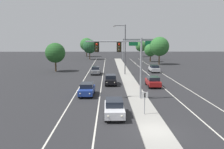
% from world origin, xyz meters
% --- Properties ---
extents(ground_plane, '(260.00, 260.00, 0.00)m').
position_xyz_m(ground_plane, '(0.00, 0.00, 0.00)').
color(ground_plane, '#28282B').
extents(median_island, '(2.40, 110.00, 0.15)m').
position_xyz_m(median_island, '(0.00, 18.00, 0.07)').
color(median_island, '#9E9B93').
rests_on(median_island, ground).
extents(lane_stripe_oncoming_center, '(0.14, 100.00, 0.01)m').
position_xyz_m(lane_stripe_oncoming_center, '(-4.70, 25.00, 0.00)').
color(lane_stripe_oncoming_center, silver).
rests_on(lane_stripe_oncoming_center, ground).
extents(lane_stripe_receding_center, '(0.14, 100.00, 0.01)m').
position_xyz_m(lane_stripe_receding_center, '(4.70, 25.00, 0.00)').
color(lane_stripe_receding_center, silver).
rests_on(lane_stripe_receding_center, ground).
extents(edge_stripe_left, '(0.14, 100.00, 0.01)m').
position_xyz_m(edge_stripe_left, '(-8.00, 25.00, 0.00)').
color(edge_stripe_left, silver).
rests_on(edge_stripe_left, ground).
extents(edge_stripe_right, '(0.14, 100.00, 0.01)m').
position_xyz_m(edge_stripe_right, '(8.00, 25.00, 0.00)').
color(edge_stripe_right, silver).
rests_on(edge_stripe_right, ground).
extents(overhead_signal_mast, '(6.65, 0.44, 7.20)m').
position_xyz_m(overhead_signal_mast, '(-1.79, 10.58, 5.28)').
color(overhead_signal_mast, gray).
rests_on(overhead_signal_mast, median_island).
extents(median_sign_post, '(0.60, 0.10, 2.20)m').
position_xyz_m(median_sign_post, '(-0.21, 4.24, 1.59)').
color(median_sign_post, gray).
rests_on(median_sign_post, median_island).
extents(street_lamp_median, '(2.58, 0.28, 10.00)m').
position_xyz_m(street_lamp_median, '(-0.39, 31.34, 5.79)').
color(street_lamp_median, '#4C4C51').
rests_on(street_lamp_median, median_island).
extents(car_oncoming_white, '(1.85, 4.48, 1.58)m').
position_xyz_m(car_oncoming_white, '(-3.09, 4.13, 0.82)').
color(car_oncoming_white, silver).
rests_on(car_oncoming_white, ground).
extents(car_oncoming_blue, '(1.91, 4.51, 1.58)m').
position_xyz_m(car_oncoming_blue, '(-6.39, 12.90, 0.82)').
color(car_oncoming_blue, navy).
rests_on(car_oncoming_blue, ground).
extents(car_oncoming_black, '(1.84, 4.48, 1.58)m').
position_xyz_m(car_oncoming_black, '(-3.23, 20.49, 0.82)').
color(car_oncoming_black, black).
rests_on(car_oncoming_black, ground).
extents(car_oncoming_grey, '(1.86, 4.49, 1.58)m').
position_xyz_m(car_oncoming_grey, '(-6.22, 32.38, 0.82)').
color(car_oncoming_grey, slate).
rests_on(car_oncoming_grey, ground).
extents(car_receding_red, '(1.83, 4.47, 1.58)m').
position_xyz_m(car_receding_red, '(3.24, 18.58, 0.82)').
color(car_receding_red, maroon).
rests_on(car_receding_red, ground).
extents(car_receding_silver, '(1.89, 4.50, 1.58)m').
position_xyz_m(car_receding_silver, '(6.61, 35.43, 0.82)').
color(car_receding_silver, '#B7B7BC').
rests_on(car_receding_silver, ground).
extents(highway_sign_gantry, '(13.28, 0.42, 7.50)m').
position_xyz_m(highway_sign_gantry, '(8.20, 68.11, 6.16)').
color(highway_sign_gantry, gray).
rests_on(highway_sign_gantry, ground).
extents(tree_far_left_c, '(5.49, 5.49, 7.95)m').
position_xyz_m(tree_far_left_c, '(-12.71, 85.83, 5.19)').
color(tree_far_left_c, '#4C3823').
rests_on(tree_far_left_c, ground).
extents(tree_far_left_b, '(5.02, 5.02, 7.26)m').
position_xyz_m(tree_far_left_b, '(-10.27, 70.45, 4.74)').
color(tree_far_left_b, '#4C3823').
rests_on(tree_far_left_b, ground).
extents(tree_far_right_a, '(4.70, 4.70, 6.80)m').
position_xyz_m(tree_far_right_a, '(10.53, 86.32, 4.44)').
color(tree_far_right_a, '#4C3823').
rests_on(tree_far_right_a, ground).
extents(tree_far_right_c, '(5.53, 5.53, 8.00)m').
position_xyz_m(tree_far_right_c, '(11.25, 52.33, 5.23)').
color(tree_far_right_c, '#4C3823').
rests_on(tree_far_right_c, ground).
extents(tree_far_right_b, '(4.02, 4.02, 5.81)m').
position_xyz_m(tree_far_right_b, '(10.21, 61.18, 3.79)').
color(tree_far_right_b, '#4C3823').
rests_on(tree_far_right_b, ground).
extents(tree_far_left_a, '(4.48, 4.48, 6.48)m').
position_xyz_m(tree_far_left_a, '(-15.49, 36.88, 4.23)').
color(tree_far_left_a, '#4C3823').
rests_on(tree_far_left_a, ground).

